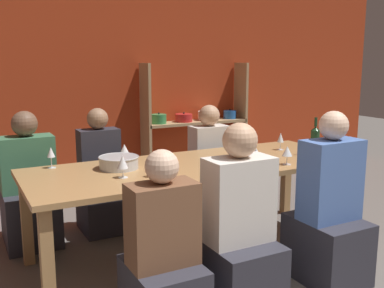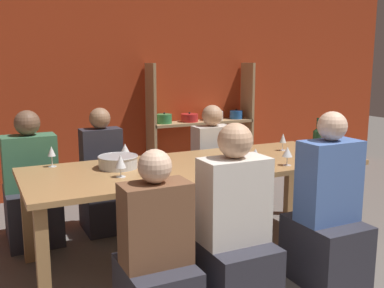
{
  "view_description": "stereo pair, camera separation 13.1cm",
  "coord_description": "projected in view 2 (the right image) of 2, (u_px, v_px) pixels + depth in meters",
  "views": [
    {
      "loc": [
        -1.61,
        -1.52,
        1.61
      ],
      "look_at": [
        0.12,
        1.74,
        0.92
      ],
      "focal_mm": 42.0,
      "sensor_mm": 36.0,
      "label": 1
    },
    {
      "loc": [
        -1.5,
        -1.58,
        1.61
      ],
      "look_at": [
        0.12,
        1.74,
        0.92
      ],
      "focal_mm": 42.0,
      "sensor_mm": 36.0,
      "label": 2
    }
  ],
  "objects": [
    {
      "name": "wall_back_red",
      "position": [
        108.0,
        82.0,
        5.47
      ],
      "size": [
        8.8,
        0.06,
        2.7
      ],
      "color": "#B23819",
      "rests_on": "ground_plane"
    },
    {
      "name": "shelf_unit",
      "position": [
        202.0,
        140.0,
        5.95
      ],
      "size": [
        1.45,
        0.3,
        1.58
      ],
      "color": "tan",
      "rests_on": "ground_plane"
    },
    {
      "name": "dining_table",
      "position": [
        197.0,
        173.0,
        3.71
      ],
      "size": [
        2.77,
        1.03,
        0.77
      ],
      "color": "#AD7F4C",
      "rests_on": "ground_plane"
    },
    {
      "name": "mixing_bowl",
      "position": [
        118.0,
        161.0,
        3.55
      ],
      "size": [
        0.32,
        0.32,
        0.1
      ],
      "color": "#B7BABC",
      "rests_on": "dining_table"
    },
    {
      "name": "wine_bottle_green",
      "position": [
        317.0,
        141.0,
        3.98
      ],
      "size": [
        0.08,
        0.08,
        0.34
      ],
      "color": "#19381E",
      "rests_on": "dining_table"
    },
    {
      "name": "wine_glass_white_a",
      "position": [
        121.0,
        162.0,
        3.26
      ],
      "size": [
        0.08,
        0.08,
        0.17
      ],
      "color": "white",
      "rests_on": "dining_table"
    },
    {
      "name": "wine_glass_red_a",
      "position": [
        150.0,
        163.0,
        3.28
      ],
      "size": [
        0.06,
        0.06,
        0.15
      ],
      "color": "white",
      "rests_on": "dining_table"
    },
    {
      "name": "wine_glass_red_b",
      "position": [
        125.0,
        149.0,
        3.85
      ],
      "size": [
        0.07,
        0.07,
        0.14
      ],
      "color": "white",
      "rests_on": "dining_table"
    },
    {
      "name": "wine_glass_red_c",
      "position": [
        52.0,
        152.0,
        3.57
      ],
      "size": [
        0.07,
        0.07,
        0.17
      ],
      "color": "white",
      "rests_on": "dining_table"
    },
    {
      "name": "wine_glass_empty_a",
      "position": [
        248.0,
        143.0,
        3.99
      ],
      "size": [
        0.07,
        0.07,
        0.17
      ],
      "color": "white",
      "rests_on": "dining_table"
    },
    {
      "name": "wine_glass_red_d",
      "position": [
        240.0,
        150.0,
        3.69
      ],
      "size": [
        0.08,
        0.08,
        0.17
      ],
      "color": "white",
      "rests_on": "dining_table"
    },
    {
      "name": "wine_glass_red_e",
      "position": [
        255.0,
        154.0,
        3.5
      ],
      "size": [
        0.08,
        0.08,
        0.16
      ],
      "color": "white",
      "rests_on": "dining_table"
    },
    {
      "name": "wine_glass_white_b",
      "position": [
        283.0,
        139.0,
        4.22
      ],
      "size": [
        0.06,
        0.06,
        0.17
      ],
      "color": "white",
      "rests_on": "dining_table"
    },
    {
      "name": "wine_glass_white_c",
      "position": [
        243.0,
        136.0,
        4.33
      ],
      "size": [
        0.07,
        0.07,
        0.17
      ],
      "color": "white",
      "rests_on": "dining_table"
    },
    {
      "name": "wine_glass_red_f",
      "position": [
        287.0,
        152.0,
        3.62
      ],
      "size": [
        0.08,
        0.08,
        0.15
      ],
      "color": "white",
      "rests_on": "dining_table"
    },
    {
      "name": "person_near_a",
      "position": [
        233.0,
        240.0,
        2.96
      ],
      "size": [
        0.44,
        0.56,
        1.22
      ],
      "color": "#2D2D38",
      "rests_on": "ground_plane"
    },
    {
      "name": "person_far_a",
      "position": [
        102.0,
        186.0,
        4.27
      ],
      "size": [
        0.37,
        0.47,
        1.18
      ],
      "rotation": [
        0.0,
        0.0,
        3.14
      ],
      "color": "#2D2D38",
      "rests_on": "ground_plane"
    },
    {
      "name": "person_near_b",
      "position": [
        156.0,
        264.0,
        2.71
      ],
      "size": [
        0.41,
        0.51,
        1.1
      ],
      "color": "#2D2D38",
      "rests_on": "ground_plane"
    },
    {
      "name": "person_far_b",
      "position": [
        212.0,
        175.0,
        4.7
      ],
      "size": [
        0.39,
        0.49,
        1.16
      ],
      "rotation": [
        0.0,
        0.0,
        3.14
      ],
      "color": "#2D2D38",
      "rests_on": "ground_plane"
    },
    {
      "name": "person_near_c",
      "position": [
        327.0,
        222.0,
        3.24
      ],
      "size": [
        0.43,
        0.54,
        1.26
      ],
      "color": "#2D2D38",
      "rests_on": "ground_plane"
    },
    {
      "name": "person_far_c",
      "position": [
        32.0,
        195.0,
        4.0
      ],
      "size": [
        0.45,
        0.57,
        1.19
      ],
      "rotation": [
        0.0,
        0.0,
        3.14
      ],
      "color": "#2D2D38",
      "rests_on": "ground_plane"
    }
  ]
}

